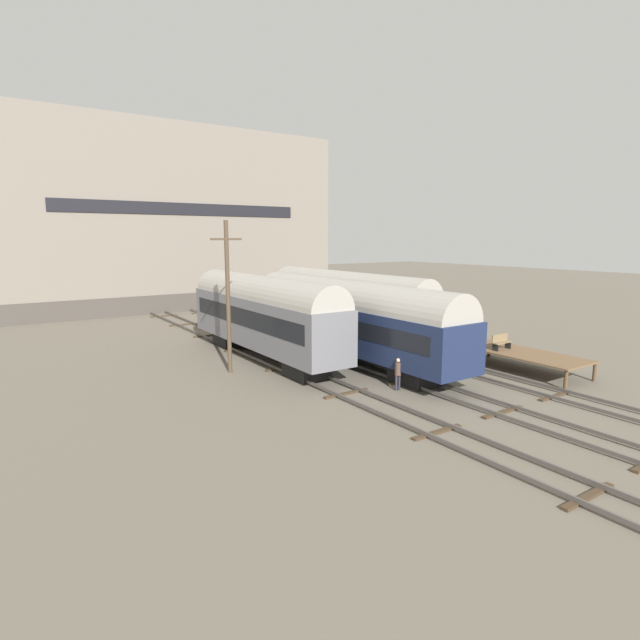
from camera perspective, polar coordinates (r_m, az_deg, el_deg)
name	(u,v)px	position (r m, az deg, el deg)	size (l,w,h in m)	color
ground_plane	(372,369)	(29.71, 5.95, -5.62)	(200.00, 200.00, 0.00)	#60594C
track_left	(313,378)	(27.29, -0.79, -6.62)	(2.60, 60.00, 0.26)	#4C4742
track_middle	(372,367)	(29.67, 5.96, -5.36)	(2.60, 60.00, 0.26)	#4C4742
track_right	(422,358)	(32.42, 11.62, -4.24)	(2.60, 60.00, 0.26)	#4C4742
train_car_navy	(347,316)	(31.03, 3.10, 0.48)	(3.13, 18.52, 5.09)	black
train_car_grey	(263,312)	(31.61, -6.57, 0.91)	(2.89, 15.76, 5.33)	black
train_car_green	(345,301)	(38.00, 2.93, 2.24)	(2.94, 17.50, 5.18)	black
station_platform	(476,344)	(33.18, 17.35, -2.60)	(3.09, 13.94, 1.10)	brown
bench	(501,341)	(31.51, 19.98, -2.31)	(1.40, 0.40, 0.91)	brown
person_worker	(398,371)	(25.63, 8.91, -5.79)	(0.32, 0.32, 1.67)	#282833
utility_pole	(228,295)	(28.56, -10.48, 2.81)	(1.80, 0.24, 8.62)	#473828
warehouse_building	(169,220)	(58.88, -16.83, 10.88)	(35.87, 10.31, 19.26)	#46403A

